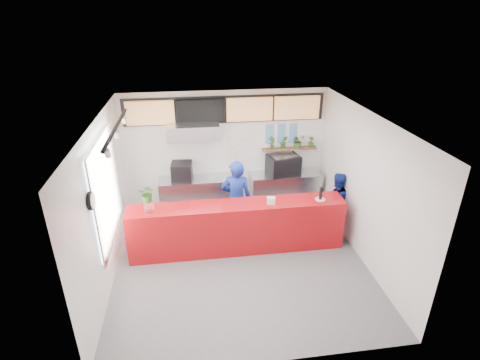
# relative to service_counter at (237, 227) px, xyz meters

# --- Properties ---
(floor) EXTENTS (5.00, 5.00, 0.00)m
(floor) POSITION_rel_service_counter_xyz_m (0.00, -0.40, -0.55)
(floor) COLOR slate
(floor) RESTS_ON ground
(ceiling) EXTENTS (5.00, 5.00, 0.00)m
(ceiling) POSITION_rel_service_counter_xyz_m (0.00, -0.40, 2.45)
(ceiling) COLOR silver
(wall_back) EXTENTS (5.00, 0.00, 5.00)m
(wall_back) POSITION_rel_service_counter_xyz_m (0.00, 2.10, 0.95)
(wall_back) COLOR white
(wall_back) RESTS_ON ground
(wall_left) EXTENTS (0.00, 5.00, 5.00)m
(wall_left) POSITION_rel_service_counter_xyz_m (-2.50, -0.40, 0.95)
(wall_left) COLOR white
(wall_left) RESTS_ON ground
(wall_right) EXTENTS (0.00, 5.00, 5.00)m
(wall_right) POSITION_rel_service_counter_xyz_m (2.50, -0.40, 0.95)
(wall_right) COLOR white
(wall_right) RESTS_ON ground
(service_counter) EXTENTS (4.50, 0.60, 1.10)m
(service_counter) POSITION_rel_service_counter_xyz_m (0.00, 0.00, 0.00)
(service_counter) COLOR #A80C11
(service_counter) RESTS_ON ground
(cream_band) EXTENTS (5.00, 0.02, 0.80)m
(cream_band) POSITION_rel_service_counter_xyz_m (0.00, 2.09, 2.05)
(cream_band) COLOR beige
(cream_band) RESTS_ON wall_back
(prep_bench) EXTENTS (1.80, 0.60, 0.90)m
(prep_bench) POSITION_rel_service_counter_xyz_m (-0.80, 1.80, -0.10)
(prep_bench) COLOR #B2B5BA
(prep_bench) RESTS_ON ground
(panini_oven) EXTENTS (0.53, 0.53, 0.44)m
(panini_oven) POSITION_rel_service_counter_xyz_m (-1.12, 1.80, 0.57)
(panini_oven) COLOR black
(panini_oven) RESTS_ON prep_bench
(extraction_hood) EXTENTS (1.20, 0.70, 0.35)m
(extraction_hood) POSITION_rel_service_counter_xyz_m (-0.80, 1.75, 1.60)
(extraction_hood) COLOR #B2B5BA
(extraction_hood) RESTS_ON ceiling
(hood_lip) EXTENTS (1.20, 0.69, 0.31)m
(hood_lip) POSITION_rel_service_counter_xyz_m (-0.80, 1.75, 1.40)
(hood_lip) COLOR #B2B5BA
(hood_lip) RESTS_ON ceiling
(right_bench) EXTENTS (1.80, 0.60, 0.90)m
(right_bench) POSITION_rel_service_counter_xyz_m (1.50, 1.80, -0.10)
(right_bench) COLOR #B2B5BA
(right_bench) RESTS_ON ground
(espresso_machine) EXTENTS (0.86, 0.69, 0.49)m
(espresso_machine) POSITION_rel_service_counter_xyz_m (1.41, 1.80, 0.60)
(espresso_machine) COLOR black
(espresso_machine) RESTS_ON right_bench
(espresso_tray) EXTENTS (0.73, 0.60, 0.06)m
(espresso_tray) POSITION_rel_service_counter_xyz_m (1.41, 1.80, 0.83)
(espresso_tray) COLOR #A6A9AD
(espresso_tray) RESTS_ON espresso_machine
(herb_shelf) EXTENTS (1.40, 0.18, 0.04)m
(herb_shelf) POSITION_rel_service_counter_xyz_m (1.60, 2.00, 0.95)
(herb_shelf) COLOR brown
(herb_shelf) RESTS_ON wall_back
(menu_board_far_left) EXTENTS (1.10, 0.10, 0.55)m
(menu_board_far_left) POSITION_rel_service_counter_xyz_m (-1.75, 1.98, 2.00)
(menu_board_far_left) COLOR tan
(menu_board_far_left) RESTS_ON wall_back
(menu_board_mid_left) EXTENTS (1.10, 0.10, 0.55)m
(menu_board_mid_left) POSITION_rel_service_counter_xyz_m (-0.59, 1.98, 2.00)
(menu_board_mid_left) COLOR black
(menu_board_mid_left) RESTS_ON wall_back
(menu_board_mid_right) EXTENTS (1.10, 0.10, 0.55)m
(menu_board_mid_right) POSITION_rel_service_counter_xyz_m (0.57, 1.98, 2.00)
(menu_board_mid_right) COLOR tan
(menu_board_mid_right) RESTS_ON wall_back
(menu_board_far_right) EXTENTS (1.10, 0.10, 0.55)m
(menu_board_far_right) POSITION_rel_service_counter_xyz_m (1.73, 1.98, 2.00)
(menu_board_far_right) COLOR tan
(menu_board_far_right) RESTS_ON wall_back
(soffit) EXTENTS (4.80, 0.04, 0.65)m
(soffit) POSITION_rel_service_counter_xyz_m (0.00, 2.06, 2.00)
(soffit) COLOR black
(soffit) RESTS_ON wall_back
(window_pane) EXTENTS (0.04, 2.20, 1.90)m
(window_pane) POSITION_rel_service_counter_xyz_m (-2.47, -0.10, 1.15)
(window_pane) COLOR silver
(window_pane) RESTS_ON wall_left
(window_frame) EXTENTS (0.03, 2.30, 2.00)m
(window_frame) POSITION_rel_service_counter_xyz_m (-2.45, -0.10, 1.15)
(window_frame) COLOR #B2B5BA
(window_frame) RESTS_ON wall_left
(wall_clock_rim) EXTENTS (0.05, 0.30, 0.30)m
(wall_clock_rim) POSITION_rel_service_counter_xyz_m (-2.46, -1.30, 1.50)
(wall_clock_rim) COLOR black
(wall_clock_rim) RESTS_ON wall_left
(wall_clock_face) EXTENTS (0.02, 0.26, 0.26)m
(wall_clock_face) POSITION_rel_service_counter_xyz_m (-2.43, -1.30, 1.50)
(wall_clock_face) COLOR white
(wall_clock_face) RESTS_ON wall_left
(track_rail) EXTENTS (0.05, 2.40, 0.04)m
(track_rail) POSITION_rel_service_counter_xyz_m (-2.10, -0.40, 2.39)
(track_rail) COLOR black
(track_rail) RESTS_ON ceiling
(dec_plate_a) EXTENTS (0.24, 0.03, 0.24)m
(dec_plate_a) POSITION_rel_service_counter_xyz_m (0.15, 2.07, 1.20)
(dec_plate_a) COLOR silver
(dec_plate_a) RESTS_ON wall_back
(dec_plate_b) EXTENTS (0.24, 0.03, 0.24)m
(dec_plate_b) POSITION_rel_service_counter_xyz_m (0.45, 2.07, 1.10)
(dec_plate_b) COLOR silver
(dec_plate_b) RESTS_ON wall_back
(dec_plate_c) EXTENTS (0.24, 0.03, 0.24)m
(dec_plate_c) POSITION_rel_service_counter_xyz_m (0.15, 2.07, 0.90)
(dec_plate_c) COLOR silver
(dec_plate_c) RESTS_ON wall_back
(dec_plate_d) EXTENTS (0.24, 0.03, 0.24)m
(dec_plate_d) POSITION_rel_service_counter_xyz_m (0.50, 2.07, 1.35)
(dec_plate_d) COLOR silver
(dec_plate_d) RESTS_ON wall_back
(photo_frame_a) EXTENTS (0.20, 0.02, 0.25)m
(photo_frame_a) POSITION_rel_service_counter_xyz_m (1.10, 2.08, 1.45)
(photo_frame_a) COLOR #598CBF
(photo_frame_a) RESTS_ON wall_back
(photo_frame_b) EXTENTS (0.20, 0.02, 0.25)m
(photo_frame_b) POSITION_rel_service_counter_xyz_m (1.40, 2.08, 1.45)
(photo_frame_b) COLOR #598CBF
(photo_frame_b) RESTS_ON wall_back
(photo_frame_c) EXTENTS (0.20, 0.02, 0.25)m
(photo_frame_c) POSITION_rel_service_counter_xyz_m (1.70, 2.08, 1.45)
(photo_frame_c) COLOR #598CBF
(photo_frame_c) RESTS_ON wall_back
(photo_frame_d) EXTENTS (0.20, 0.02, 0.25)m
(photo_frame_d) POSITION_rel_service_counter_xyz_m (1.10, 2.08, 1.20)
(photo_frame_d) COLOR #598CBF
(photo_frame_d) RESTS_ON wall_back
(photo_frame_e) EXTENTS (0.20, 0.02, 0.25)m
(photo_frame_e) POSITION_rel_service_counter_xyz_m (1.40, 2.08, 1.20)
(photo_frame_e) COLOR #598CBF
(photo_frame_e) RESTS_ON wall_back
(photo_frame_f) EXTENTS (0.20, 0.02, 0.25)m
(photo_frame_f) POSITION_rel_service_counter_xyz_m (1.70, 2.08, 1.20)
(photo_frame_f) COLOR #598CBF
(photo_frame_f) RESTS_ON wall_back
(staff_center) EXTENTS (0.73, 0.54, 1.82)m
(staff_center) POSITION_rel_service_counter_xyz_m (0.06, 0.57, 0.36)
(staff_center) COLOR navy
(staff_center) RESTS_ON ground
(staff_right) EXTENTS (0.73, 0.59, 1.42)m
(staff_right) POSITION_rel_service_counter_xyz_m (2.34, 0.51, 0.16)
(staff_right) COLOR navy
(staff_right) RESTS_ON ground
(herb_a) EXTENTS (0.20, 0.17, 0.32)m
(herb_a) POSITION_rel_service_counter_xyz_m (1.15, 2.00, 1.13)
(herb_a) COLOR #315F21
(herb_a) RESTS_ON herb_shelf
(herb_b) EXTENTS (0.20, 0.18, 0.33)m
(herb_b) POSITION_rel_service_counter_xyz_m (1.46, 2.00, 1.13)
(herb_b) COLOR #315F21
(herb_b) RESTS_ON herb_shelf
(herb_c) EXTENTS (0.38, 0.36, 0.34)m
(herb_c) POSITION_rel_service_counter_xyz_m (1.82, 2.00, 1.14)
(herb_c) COLOR #315F21
(herb_c) RESTS_ON herb_shelf
(herb_d) EXTENTS (0.19, 0.18, 0.26)m
(herb_d) POSITION_rel_service_counter_xyz_m (2.17, 2.00, 1.10)
(herb_d) COLOR #315F21
(herb_d) RESTS_ON herb_shelf
(glass_vase) EXTENTS (0.25, 0.25, 0.23)m
(glass_vase) POSITION_rel_service_counter_xyz_m (-1.76, -0.07, 0.67)
(glass_vase) COLOR silver
(glass_vase) RESTS_ON service_counter
(basil_vase) EXTENTS (0.39, 0.35, 0.36)m
(basil_vase) POSITION_rel_service_counter_xyz_m (-1.76, -0.07, 0.95)
(basil_vase) COLOR #315F21
(basil_vase) RESTS_ON glass_vase
(napkin_holder) EXTENTS (0.19, 0.14, 0.15)m
(napkin_holder) POSITION_rel_service_counter_xyz_m (0.68, -0.09, 0.62)
(napkin_holder) COLOR silver
(napkin_holder) RESTS_ON service_counter
(white_plate) EXTENTS (0.26, 0.26, 0.02)m
(white_plate) POSITION_rel_service_counter_xyz_m (1.75, -0.05, 0.56)
(white_plate) COLOR silver
(white_plate) RESTS_ON service_counter
(pepper_mill) EXTENTS (0.08, 0.08, 0.26)m
(pepper_mill) POSITION_rel_service_counter_xyz_m (1.75, -0.05, 0.70)
(pepper_mill) COLOR black
(pepper_mill) RESTS_ON white_plate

